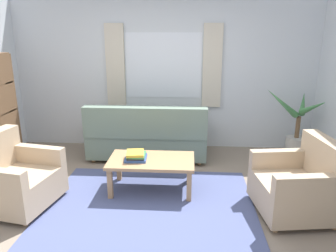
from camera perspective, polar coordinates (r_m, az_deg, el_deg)
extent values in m
plane|color=gray|center=(3.98, -3.32, -14.19)|extent=(6.24, 6.24, 0.00)
cube|color=silver|center=(5.72, -0.74, 9.17)|extent=(5.32, 0.12, 2.60)
cube|color=white|center=(5.64, -0.80, 10.60)|extent=(1.30, 0.01, 1.10)
cube|color=beige|center=(5.74, -9.25, 10.49)|extent=(0.32, 0.06, 1.40)
cube|color=beige|center=(5.61, 7.81, 10.41)|extent=(0.32, 0.06, 1.40)
cube|color=#4C5684|center=(3.98, -3.32, -14.12)|extent=(2.50, 2.09, 0.01)
cube|color=slate|center=(5.39, -3.52, -2.82)|extent=(1.90, 0.80, 0.38)
cube|color=slate|center=(4.96, -4.07, 0.65)|extent=(1.90, 0.20, 0.48)
cube|color=slate|center=(5.26, 5.87, 0.17)|extent=(0.16, 0.80, 0.24)
cube|color=slate|center=(5.47, -12.65, 0.51)|extent=(0.16, 0.80, 0.24)
cylinder|color=#A87F56|center=(5.71, 5.42, -4.09)|extent=(0.06, 0.06, 0.06)
cylinder|color=#A87F56|center=(5.90, -11.34, -3.64)|extent=(0.06, 0.06, 0.06)
cylinder|color=#A87F56|center=(5.15, 5.58, -6.44)|extent=(0.06, 0.06, 0.06)
cylinder|color=#A87F56|center=(5.37, -12.98, -5.83)|extent=(0.06, 0.06, 0.06)
cube|color=tan|center=(4.29, -24.83, -9.84)|extent=(0.94, 0.97, 0.36)
cube|color=tan|center=(4.43, -22.41, -4.60)|extent=(0.81, 0.26, 0.22)
cylinder|color=#A87F56|center=(3.97, -23.85, -15.34)|extent=(0.05, 0.05, 0.06)
cylinder|color=#A87F56|center=(4.44, -18.46, -11.20)|extent=(0.05, 0.05, 0.06)
cylinder|color=#A87F56|center=(4.80, -25.02, -9.81)|extent=(0.05, 0.05, 0.06)
cube|color=tan|center=(4.02, 21.19, -11.15)|extent=(0.91, 0.94, 0.36)
cube|color=tan|center=(4.01, 26.09, -5.41)|extent=(0.29, 0.86, 0.46)
cube|color=tan|center=(4.20, 19.57, -5.43)|extent=(0.81, 0.23, 0.22)
cube|color=tan|center=(3.61, 24.06, -9.59)|extent=(0.81, 0.23, 0.22)
cylinder|color=#A87F56|center=(4.28, 15.00, -11.99)|extent=(0.05, 0.05, 0.06)
cylinder|color=#A87F56|center=(3.74, 18.45, -16.83)|extent=(0.05, 0.05, 0.06)
cylinder|color=#A87F56|center=(4.52, 22.85, -11.18)|extent=(0.05, 0.05, 0.06)
cylinder|color=#A87F56|center=(4.01, 27.25, -15.46)|extent=(0.05, 0.05, 0.06)
cube|color=#A87F56|center=(4.19, -2.94, -6.11)|extent=(1.10, 0.64, 0.04)
cube|color=#A87F56|center=(4.14, -10.18, -10.05)|extent=(0.06, 0.06, 0.40)
cube|color=#A87F56|center=(4.02, 3.74, -10.61)|extent=(0.06, 0.06, 0.40)
cube|color=#A87F56|center=(4.59, -8.65, -7.18)|extent=(0.06, 0.06, 0.40)
cube|color=#A87F56|center=(4.49, 3.77, -7.58)|extent=(0.06, 0.06, 0.40)
cube|color=#335199|center=(4.19, -5.68, -5.65)|extent=(0.29, 0.29, 0.03)
cube|color=#2D2D33|center=(4.17, -5.68, -5.37)|extent=(0.25, 0.27, 0.02)
cube|color=#387F4C|center=(4.17, -5.58, -5.08)|extent=(0.23, 0.25, 0.02)
cube|color=gold|center=(4.15, -5.82, -4.77)|extent=(0.25, 0.28, 0.03)
cylinder|color=#B7B2A8|center=(5.74, 21.54, -3.55)|extent=(0.33, 0.33, 0.35)
cylinder|color=brown|center=(5.64, 21.91, -0.18)|extent=(0.07, 0.07, 0.35)
cone|color=#47894C|center=(5.65, 24.40, 3.10)|extent=(0.47, 0.14, 0.27)
cone|color=#47894C|center=(5.80, 22.73, 3.75)|extent=(0.27, 0.46, 0.39)
cone|color=#47894C|center=(5.59, 19.32, 4.03)|extent=(0.51, 0.33, 0.46)
cone|color=#47894C|center=(5.38, 20.41, 3.11)|extent=(0.44, 0.31, 0.41)
cone|color=#47894C|center=(5.30, 23.85, 2.87)|extent=(0.17, 0.58, 0.35)
cube|color=brown|center=(5.65, -26.38, 2.71)|extent=(0.30, 0.04, 1.70)
cube|color=brown|center=(5.21, -27.44, 1.51)|extent=(0.02, 0.90, 1.70)
cube|color=brown|center=(5.53, -27.55, -6.91)|extent=(0.30, 0.86, 0.02)
cube|color=orange|center=(5.64, -26.49, -0.12)|extent=(0.25, 0.07, 0.28)
cube|color=gold|center=(5.56, -26.93, -0.47)|extent=(0.28, 0.09, 0.27)
cube|color=#335199|center=(5.50, -27.37, -1.02)|extent=(0.26, 0.07, 0.21)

